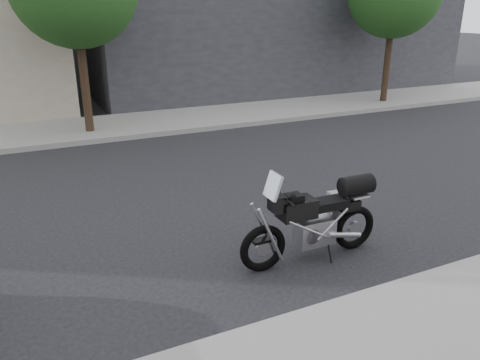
# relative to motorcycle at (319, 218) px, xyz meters

# --- Properties ---
(ground) EXTENTS (120.00, 120.00, 0.00)m
(ground) POSITION_rel_motorcycle_xyz_m (-0.03, -2.79, -0.62)
(ground) COLOR black
(ground) RESTS_ON ground
(far_sidewalk) EXTENTS (44.00, 3.00, 0.15)m
(far_sidewalk) POSITION_rel_motorcycle_xyz_m (-0.03, -9.29, -0.55)
(far_sidewalk) COLOR gray
(far_sidewalk) RESTS_ON ground
(far_building_dark) EXTENTS (16.00, 11.00, 7.00)m
(far_building_dark) POSITION_rel_motorcycle_xyz_m (-7.03, -16.29, 2.88)
(far_building_dark) COLOR #2B2B30
(far_building_dark) RESTS_ON ground
(motorcycle) EXTENTS (2.28, 0.74, 1.44)m
(motorcycle) POSITION_rel_motorcycle_xyz_m (0.00, 0.00, 0.00)
(motorcycle) COLOR black
(motorcycle) RESTS_ON ground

